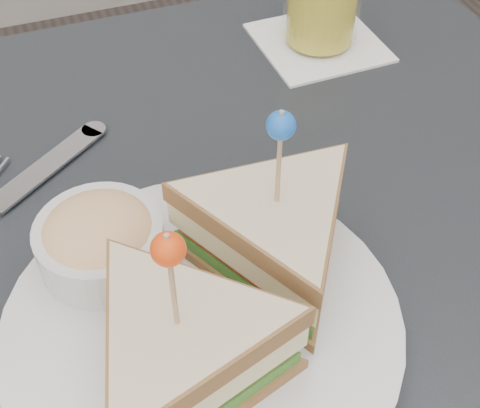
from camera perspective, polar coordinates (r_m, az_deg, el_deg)
name	(u,v)px	position (r m, az deg, el deg)	size (l,w,h in m)	color
table	(233,313)	(0.60, -0.57, -9.25)	(0.80, 0.80, 0.75)	black
plate_meal	(211,293)	(0.46, -2.52, -7.60)	(0.35, 0.34, 0.17)	silver
cutlery_knife	(2,202)	(0.61, -19.63, 0.17)	(0.20, 0.15, 0.01)	silver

